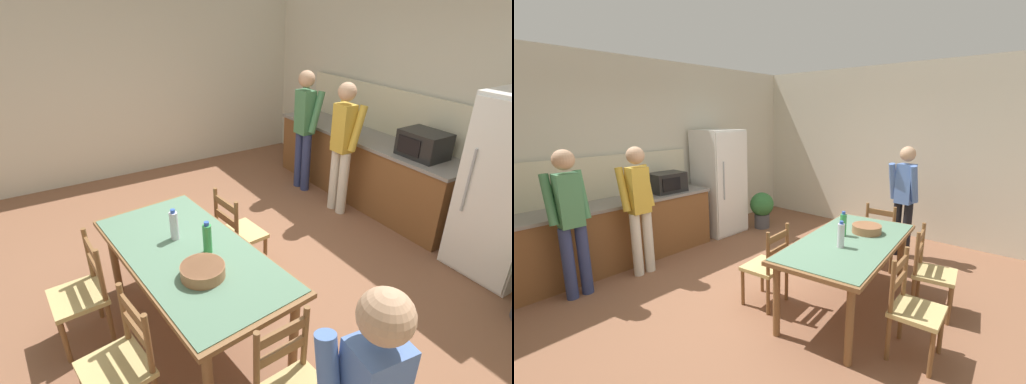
% 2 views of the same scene
% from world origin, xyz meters
% --- Properties ---
extents(ground_plane, '(8.32, 8.32, 0.00)m').
position_xyz_m(ground_plane, '(0.00, 0.00, 0.00)').
color(ground_plane, brown).
extents(wall_back, '(6.52, 0.12, 2.90)m').
position_xyz_m(wall_back, '(0.00, 2.66, 1.45)').
color(wall_back, beige).
rests_on(wall_back, ground).
extents(wall_left, '(0.12, 5.20, 2.90)m').
position_xyz_m(wall_left, '(-3.26, 0.00, 1.45)').
color(wall_left, beige).
rests_on(wall_left, ground).
extents(kitchen_counter, '(2.96, 0.66, 0.90)m').
position_xyz_m(kitchen_counter, '(-0.71, 2.23, 0.45)').
color(kitchen_counter, brown).
rests_on(kitchen_counter, ground).
extents(counter_splashback, '(2.92, 0.03, 0.60)m').
position_xyz_m(counter_splashback, '(-0.71, 2.54, 1.20)').
color(counter_splashback, beige).
rests_on(counter_splashback, kitchen_counter).
extents(refrigerator, '(0.72, 0.73, 1.82)m').
position_xyz_m(refrigerator, '(1.23, 2.19, 0.91)').
color(refrigerator, white).
rests_on(refrigerator, ground).
extents(microwave, '(0.50, 0.39, 0.30)m').
position_xyz_m(microwave, '(0.19, 2.21, 1.05)').
color(microwave, black).
rests_on(microwave, kitchen_counter).
extents(dining_table, '(1.98, 1.11, 0.77)m').
position_xyz_m(dining_table, '(0.43, -0.77, 0.69)').
color(dining_table, brown).
rests_on(dining_table, ground).
extents(bottle_near_centre, '(0.07, 0.07, 0.27)m').
position_xyz_m(bottle_near_centre, '(0.19, -0.79, 0.89)').
color(bottle_near_centre, silver).
rests_on(bottle_near_centre, dining_table).
extents(bottle_off_centre, '(0.07, 0.07, 0.27)m').
position_xyz_m(bottle_off_centre, '(0.51, -0.64, 0.89)').
color(bottle_off_centre, green).
rests_on(bottle_off_centre, dining_table).
extents(serving_bowl, '(0.32, 0.32, 0.09)m').
position_xyz_m(serving_bowl, '(0.76, -0.80, 0.82)').
color(serving_bowl, '#9E6642').
rests_on(serving_bowl, dining_table).
extents(chair_side_near_right, '(0.48, 0.46, 0.91)m').
position_xyz_m(chair_side_near_right, '(0.93, -1.47, 0.44)').
color(chair_side_near_right, brown).
rests_on(chair_side_near_right, ground).
extents(chair_side_far_left, '(0.46, 0.44, 0.91)m').
position_xyz_m(chair_side_far_left, '(-0.08, -0.07, 0.44)').
color(chair_side_far_left, brown).
rests_on(chair_side_far_left, ground).
extents(chair_side_near_left, '(0.45, 0.43, 0.91)m').
position_xyz_m(chair_side_near_left, '(0.08, -1.56, 0.44)').
color(chair_side_near_left, brown).
rests_on(chair_side_near_left, ground).
extents(person_at_sink, '(0.43, 0.29, 1.70)m').
position_xyz_m(person_at_sink, '(-1.37, 1.71, 0.96)').
color(person_at_sink, navy).
rests_on(person_at_sink, ground).
extents(person_at_counter, '(0.42, 0.29, 1.68)m').
position_xyz_m(person_at_counter, '(-0.57, 1.69, 0.94)').
color(person_at_counter, silver).
rests_on(person_at_counter, ground).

